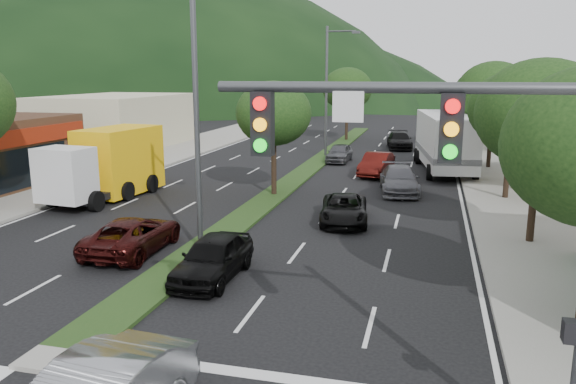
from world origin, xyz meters
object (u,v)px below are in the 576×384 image
(box_truck, at_px, (109,166))
(motorhome, at_px, (445,141))
(suv_maroon, at_px, (133,235))
(tree_r_c, at_px, (512,109))
(car_queue_a, at_px, (213,258))
(car_queue_c, at_px, (377,164))
(tree_med_near, at_px, (274,114))
(tree_med_far, at_px, (347,89))
(streetlight_mid, at_px, (329,85))
(car_queue_b, at_px, (399,180))
(tree_r_e, at_px, (482,93))
(car_queue_e, at_px, (339,153))
(traffic_signal, at_px, (489,197))
(tree_r_d, at_px, (494,93))
(tree_r_b, at_px, (541,114))
(streetlight_near, at_px, (201,100))
(car_queue_d, at_px, (344,209))
(car_queue_f, at_px, (399,140))

(box_truck, height_order, motorhome, motorhome)
(suv_maroon, bearing_deg, tree_r_c, -140.56)
(car_queue_a, relative_size, car_queue_c, 0.94)
(tree_med_near, relative_size, tree_med_far, 0.87)
(streetlight_mid, relative_size, car_queue_b, 2.02)
(tree_r_e, xyz_separation_m, box_truck, (-20.30, -24.60, -3.17))
(streetlight_mid, distance_m, box_truck, 19.93)
(tree_med_far, bearing_deg, car_queue_e, -83.62)
(traffic_signal, relative_size, tree_r_d, 0.98)
(tree_r_b, xyz_separation_m, streetlight_near, (-11.79, -4.00, 0.55))
(tree_med_far, xyz_separation_m, streetlight_near, (0.21, -36.00, 0.58))
(tree_r_c, distance_m, car_queue_a, 18.35)
(streetlight_near, height_order, car_queue_a, streetlight_near)
(tree_med_far, height_order, box_truck, tree_med_far)
(tree_med_far, xyz_separation_m, car_queue_c, (4.76, -18.42, -4.27))
(tree_r_b, distance_m, car_queue_d, 8.82)
(car_queue_f, relative_size, box_truck, 0.65)
(traffic_signal, bearing_deg, car_queue_f, 95.08)
(car_queue_b, bearing_deg, car_queue_c, 101.75)
(tree_r_d, distance_m, box_truck, 25.24)
(box_truck, bearing_deg, tree_med_far, -100.34)
(streetlight_near, height_order, suv_maroon, streetlight_near)
(tree_r_e, bearing_deg, motorhome, -104.68)
(tree_r_e, xyz_separation_m, car_queue_f, (-6.61, -0.58, -4.17))
(tree_r_c, relative_size, car_queue_b, 1.31)
(car_queue_c, bearing_deg, box_truck, -134.79)
(tree_r_c, xyz_separation_m, tree_r_d, (0.00, 10.00, 0.43))
(tree_r_b, bearing_deg, suv_maroon, -162.08)
(tree_r_c, distance_m, car_queue_f, 20.90)
(tree_r_e, relative_size, tree_med_near, 1.11)
(car_queue_b, bearing_deg, tree_r_b, -64.64)
(car_queue_b, bearing_deg, box_truck, -168.02)
(tree_r_e, height_order, car_queue_f, tree_r_e)
(tree_r_b, relative_size, car_queue_b, 1.40)
(traffic_signal, height_order, car_queue_d, traffic_signal)
(suv_maroon, bearing_deg, tree_r_e, -115.67)
(tree_med_far, bearing_deg, tree_r_c, -63.43)
(tree_med_near, xyz_separation_m, streetlight_near, (0.21, -10.00, 1.16))
(tree_med_near, xyz_separation_m, car_queue_a, (1.50, -12.50, -3.72))
(tree_r_e, relative_size, car_queue_a, 1.61)
(motorhome, bearing_deg, tree_med_far, 112.46)
(tree_med_far, relative_size, streetlight_mid, 0.69)
(tree_med_far, xyz_separation_m, car_queue_a, (1.50, -38.50, -4.30))
(box_truck, bearing_deg, car_queue_d, 177.26)
(tree_med_near, relative_size, car_queue_f, 1.21)
(streetlight_mid, bearing_deg, tree_med_far, 91.07)
(tree_r_b, height_order, car_queue_c, tree_r_b)
(car_queue_c, bearing_deg, suv_maroon, -104.17)
(motorhome, bearing_deg, streetlight_near, -120.90)
(traffic_signal, height_order, tree_med_near, traffic_signal)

